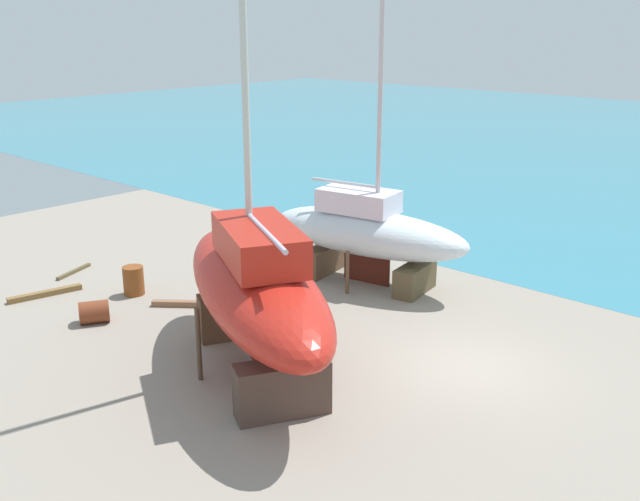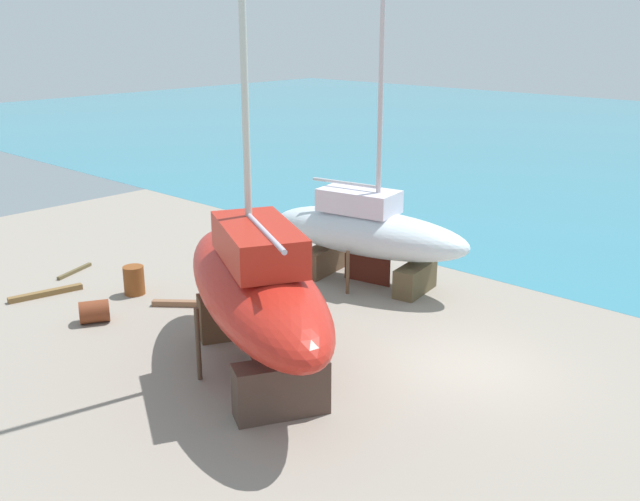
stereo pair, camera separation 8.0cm
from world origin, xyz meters
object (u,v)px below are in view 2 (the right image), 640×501
sailboat_mid_port (367,232)px  barrel_tipped_center (94,312)px  barrel_rust_far (134,280)px  worker (298,311)px  sailboat_far_slipway (255,286)px

sailboat_mid_port → barrel_tipped_center: (-3.64, -7.99, -1.44)m
barrel_rust_far → worker: bearing=9.7°
worker → barrel_rust_far: worker is taller
sailboat_far_slipway → worker: size_ratio=9.81×
sailboat_mid_port → sailboat_far_slipway: 7.22m
sailboat_mid_port → worker: bearing=-82.1°
sailboat_mid_port → worker: 5.16m
barrel_rust_far → sailboat_mid_port: bearing=51.3°
sailboat_far_slipway → barrel_rust_far: size_ratio=17.34×
worker → sailboat_far_slipway: bearing=145.7°
sailboat_mid_port → sailboat_far_slipway: (2.13, -6.88, 0.50)m
sailboat_mid_port → sailboat_far_slipway: size_ratio=0.80×
worker → barrel_tipped_center: (-5.19, -3.16, -0.52)m
barrel_rust_far → barrel_tipped_center: (1.11, -2.08, -0.14)m
worker → barrel_tipped_center: worker is taller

